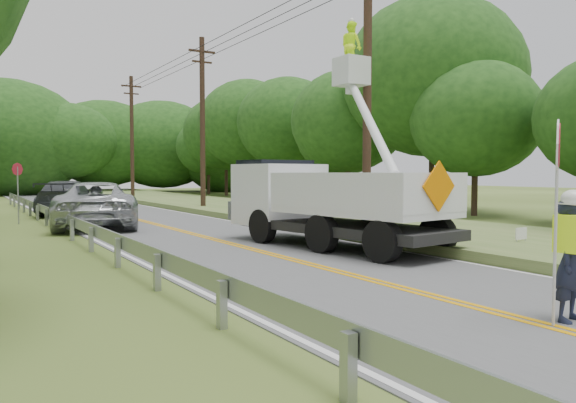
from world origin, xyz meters
TOP-DOWN VIEW (x-y plane):
  - ground at (0.00, 0.00)m, footprint 140.00×140.00m
  - road at (0.00, 14.00)m, footprint 7.20×96.00m
  - guardrail at (-4.02, 14.91)m, footprint 0.18×48.00m
  - utility_poles at (5.00, 17.02)m, footprint 1.60×43.30m
  - tall_grass_verge at (7.10, 14.00)m, footprint 7.00×96.00m
  - treeline_right at (15.77, 24.50)m, footprint 11.67×53.40m
  - treeline_horizon at (1.02, 56.16)m, footprint 57.94×15.56m
  - flagger at (0.51, -1.38)m, footprint 1.13×0.55m
  - bucket_truck at (2.35, 8.29)m, footprint 4.17×7.87m
  - suv_silver at (-2.41, 17.27)m, footprint 4.50×7.17m
  - suv_darkgrey at (-2.25, 25.28)m, footprint 4.31×6.63m
  - stop_sign_permanent at (-5.04, 20.43)m, footprint 0.47×0.35m
  - yard_sign at (6.35, 3.77)m, footprint 0.47×0.03m

SIDE VIEW (x-z plane):
  - ground at x=0.00m, z-range 0.00..0.00m
  - road at x=0.00m, z-range 0.00..0.02m
  - tall_grass_verge at x=7.10m, z-range 0.00..0.30m
  - yard_sign at x=6.35m, z-range 0.15..0.84m
  - guardrail at x=-4.02m, z-range 0.17..0.94m
  - suv_darkgrey at x=-2.25m, z-range 0.02..1.81m
  - suv_silver at x=-2.41m, z-range 0.02..1.87m
  - flagger at x=0.51m, z-range -0.41..2.58m
  - bucket_truck at x=2.35m, z-range -2.01..5.31m
  - stop_sign_permanent at x=-5.04m, z-range 0.45..3.12m
  - utility_poles at x=5.00m, z-range 0.27..10.27m
  - treeline_horizon at x=1.02m, z-range -0.71..11.71m
  - treeline_right at x=15.77m, z-range 0.14..12.58m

